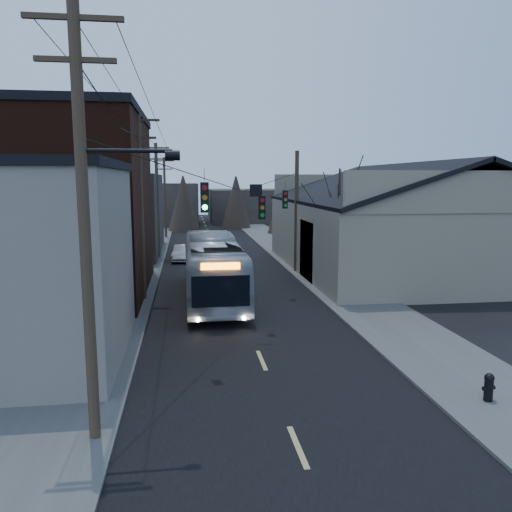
{
  "coord_description": "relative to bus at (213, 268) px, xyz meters",
  "views": [
    {
      "loc": [
        -2.59,
        -9.19,
        6.53
      ],
      "look_at": [
        0.57,
        13.62,
        3.0
      ],
      "focal_mm": 35.0,
      "sensor_mm": 36.0,
      "label": 1
    }
  ],
  "objects": [
    {
      "name": "warehouse",
      "position": [
        14.25,
        7.11,
        0.97
      ],
      "size": [
        16.16,
        20.6,
        7.73
      ],
      "color": "#7B7159",
      "rests_on": "ground"
    },
    {
      "name": "building_left_far",
      "position": [
        -8.25,
        18.11,
        1.77
      ],
      "size": [
        9.0,
        14.0,
        7.0
      ],
      "primitive_type": "cube",
      "color": "#2D2924",
      "rests_on": "ground"
    },
    {
      "name": "road_surface",
      "position": [
        1.25,
        12.11,
        -1.72
      ],
      "size": [
        9.0,
        110.0,
        0.02
      ],
      "primitive_type": "cube",
      "color": "black",
      "rests_on": "ground"
    },
    {
      "name": "bus",
      "position": [
        0.0,
        0.0,
        0.0
      ],
      "size": [
        2.97,
        12.42,
        3.46
      ],
      "primitive_type": "imported",
      "rotation": [
        0.0,
        0.0,
        3.15
      ],
      "color": "#A3A8AF",
      "rests_on": "ground"
    },
    {
      "name": "utility_lines",
      "position": [
        -1.86,
        6.25,
        3.23
      ],
      "size": [
        11.24,
        45.28,
        10.5
      ],
      "color": "#382B1E",
      "rests_on": "ground"
    },
    {
      "name": "ground",
      "position": [
        1.25,
        -17.89,
        -1.73
      ],
      "size": [
        160.0,
        160.0,
        0.0
      ],
      "primitive_type": "plane",
      "color": "black",
      "rests_on": "ground"
    },
    {
      "name": "bare_tree",
      "position": [
        7.75,
        2.11,
        1.87
      ],
      "size": [
        0.4,
        0.4,
        7.2
      ],
      "primitive_type": "cone",
      "color": "black",
      "rests_on": "ground"
    },
    {
      "name": "building_far_left",
      "position": [
        -4.75,
        47.11,
        1.27
      ],
      "size": [
        10.0,
        12.0,
        6.0
      ],
      "primitive_type": "cube",
      "color": "#2D2924",
      "rests_on": "ground"
    },
    {
      "name": "building_far_right",
      "position": [
        8.25,
        52.11,
        0.77
      ],
      "size": [
        12.0,
        14.0,
        5.0
      ],
      "primitive_type": "cube",
      "color": "#2D2924",
      "rests_on": "ground"
    },
    {
      "name": "building_brick",
      "position": [
        -8.75,
        2.11,
        3.27
      ],
      "size": [
        10.0,
        12.0,
        10.0
      ],
      "primitive_type": "cube",
      "color": "black",
      "rests_on": "ground"
    },
    {
      "name": "building_clapboard",
      "position": [
        -7.75,
        -8.89,
        1.77
      ],
      "size": [
        8.0,
        8.0,
        7.0
      ],
      "primitive_type": "cube",
      "color": "slate",
      "rests_on": "ground"
    },
    {
      "name": "parked_car",
      "position": [
        -1.75,
        13.41,
        -1.09
      ],
      "size": [
        1.82,
        4.03,
        1.28
      ],
      "primitive_type": "imported",
      "rotation": [
        0.0,
        0.0,
        -0.12
      ],
      "color": "#B8BAC0",
      "rests_on": "ground"
    },
    {
      "name": "sidewalk_left",
      "position": [
        -5.25,
        12.11,
        -1.67
      ],
      "size": [
        4.0,
        110.0,
        0.12
      ],
      "primitive_type": "cube",
      "color": "#474744",
      "rests_on": "ground"
    },
    {
      "name": "sidewalk_right",
      "position": [
        7.75,
        12.11,
        -1.67
      ],
      "size": [
        4.0,
        110.0,
        0.12
      ],
      "primitive_type": "cube",
      "color": "#474744",
      "rests_on": "ground"
    },
    {
      "name": "fire_hydrant",
      "position": [
        7.3,
        -14.33,
        -1.16
      ],
      "size": [
        0.4,
        0.29,
        0.84
      ],
      "rotation": [
        0.0,
        0.0,
        0.14
      ],
      "color": "black",
      "rests_on": "sidewalk_right"
    }
  ]
}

